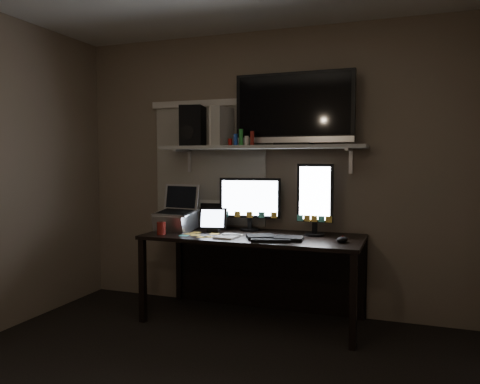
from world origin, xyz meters
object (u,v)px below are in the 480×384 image
at_px(monitor_landscape, 250,204).
at_px(game_console, 222,126).
at_px(keyboard, 275,238).
at_px(monitor_portrait, 315,199).
at_px(speaker, 193,126).
at_px(desk, 257,253).
at_px(tv, 294,109).
at_px(cup, 161,228).
at_px(mouse, 342,240).
at_px(tablet, 213,220).
at_px(laptop, 175,208).

xyz_separation_m(monitor_landscape, game_console, (-0.25, -0.04, 0.68)).
bearing_deg(keyboard, game_console, 134.78).
height_order(monitor_portrait, speaker, speaker).
distance_m(desk, monitor_landscape, 0.44).
bearing_deg(tv, keyboard, -98.15).
xyz_separation_m(tv, speaker, (-0.93, -0.02, -0.12)).
bearing_deg(speaker, cup, -113.23).
relative_size(keyboard, mouse, 3.79).
relative_size(desk, tablet, 7.44).
bearing_deg(monitor_landscape, laptop, -168.34).
bearing_deg(tablet, monitor_landscape, 25.88).
xyz_separation_m(tablet, tv, (0.66, 0.19, 0.95)).
distance_m(keyboard, game_console, 1.13).
relative_size(mouse, laptop, 0.30).
xyz_separation_m(monitor_portrait, laptop, (-1.22, -0.14, -0.10)).
xyz_separation_m(keyboard, mouse, (0.52, 0.04, 0.01)).
bearing_deg(mouse, game_console, -177.97).
relative_size(desk, mouse, 14.86).
xyz_separation_m(desk, mouse, (0.75, -0.22, 0.20)).
bearing_deg(tablet, laptop, 175.44).
bearing_deg(tv, game_console, -175.45).
distance_m(tv, speaker, 0.94).
bearing_deg(desk, cup, -154.33).
bearing_deg(laptop, tablet, 10.76).
bearing_deg(monitor_landscape, keyboard, -55.77).
bearing_deg(keyboard, speaker, 142.35).
xyz_separation_m(tablet, game_console, (0.02, 0.15, 0.81)).
distance_m(monitor_portrait, speaker, 1.30).
relative_size(monitor_landscape, monitor_portrait, 0.90).
bearing_deg(game_console, mouse, -6.83).
relative_size(keyboard, speaker, 1.27).
bearing_deg(laptop, monitor_portrait, 12.81).
bearing_deg(game_console, cup, -124.80).
height_order(monitor_portrait, tv, tv).
distance_m(monitor_portrait, cup, 1.31).
height_order(tablet, tv, tv).
relative_size(monitor_portrait, tablet, 2.50).
height_order(mouse, game_console, game_console).
distance_m(monitor_landscape, keyboard, 0.55).
xyz_separation_m(game_console, speaker, (-0.29, 0.02, 0.01)).
distance_m(cup, speaker, 0.99).
bearing_deg(tv, monitor_landscape, -179.35).
distance_m(tablet, game_console, 0.83).
distance_m(tablet, speaker, 0.88).
xyz_separation_m(monitor_landscape, mouse, (0.85, -0.33, -0.22)).
distance_m(monitor_landscape, speaker, 0.88).
height_order(tablet, game_console, game_console).
relative_size(monitor_portrait, laptop, 1.52).
bearing_deg(cup, monitor_portrait, 17.19).
bearing_deg(monitor_landscape, monitor_portrait, -15.02).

